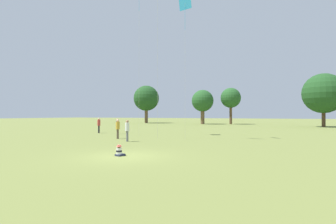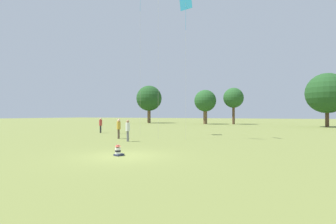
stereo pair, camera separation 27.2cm
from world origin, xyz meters
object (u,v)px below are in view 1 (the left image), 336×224
(person_standing_3, at_px, (127,129))
(distant_tree_2, at_px, (203,101))
(distant_tree_0, at_px, (231,98))
(distant_tree_3, at_px, (146,98))
(seated_toddler, at_px, (119,151))
(person_standing_2, at_px, (118,127))
(person_standing_0, at_px, (117,124))
(distant_tree_1, at_px, (323,93))
(kite_2, at_px, (185,6))
(person_standing_1, at_px, (99,124))

(person_standing_3, height_order, distant_tree_2, distant_tree_2)
(distant_tree_0, height_order, distant_tree_3, distant_tree_3)
(seated_toddler, xyz_separation_m, person_standing_2, (-6.05, 8.21, 0.81))
(person_standing_3, relative_size, distant_tree_2, 0.22)
(distant_tree_2, xyz_separation_m, distant_tree_3, (-16.09, 1.40, 1.14))
(seated_toddler, relative_size, person_standing_0, 0.34)
(distant_tree_1, relative_size, distant_tree_2, 1.19)
(distant_tree_0, bearing_deg, distant_tree_2, -162.22)
(seated_toddler, bearing_deg, person_standing_3, 133.43)
(seated_toddler, bearing_deg, distant_tree_3, 131.01)
(seated_toddler, distance_m, kite_2, 15.44)
(person_standing_1, bearing_deg, person_standing_3, 72.11)
(person_standing_1, bearing_deg, distant_tree_3, -138.09)
(person_standing_3, relative_size, distant_tree_0, 0.21)
(seated_toddler, distance_m, person_standing_0, 16.60)
(kite_2, relative_size, distant_tree_1, 1.34)
(person_standing_0, relative_size, person_standing_2, 0.99)
(distant_tree_0, distance_m, distant_tree_1, 19.42)
(person_standing_2, xyz_separation_m, distant_tree_3, (-20.50, 41.10, 5.52))
(person_standing_0, distance_m, person_standing_2, 6.37)
(kite_2, bearing_deg, distant_tree_3, 1.36)
(distant_tree_1, bearing_deg, distant_tree_0, 157.70)
(person_standing_3, bearing_deg, kite_2, -65.04)
(kite_2, relative_size, distant_tree_3, 1.28)
(seated_toddler, distance_m, distant_tree_0, 50.42)
(seated_toddler, xyz_separation_m, person_standing_0, (-9.82, 13.35, 0.83))
(person_standing_0, relative_size, distant_tree_1, 0.18)
(kite_2, distance_m, distant_tree_2, 39.72)
(person_standing_1, bearing_deg, person_standing_2, 71.99)
(seated_toddler, distance_m, person_standing_3, 7.58)
(person_standing_1, bearing_deg, distant_tree_2, -162.90)
(seated_toddler, relative_size, distant_tree_2, 0.07)
(seated_toddler, xyz_separation_m, distant_tree_2, (-10.47, 47.91, 5.19))
(person_standing_2, relative_size, distant_tree_1, 0.18)
(person_standing_2, bearing_deg, distant_tree_1, -86.82)
(kite_2, distance_m, distant_tree_0, 40.43)
(distant_tree_1, xyz_separation_m, distant_tree_2, (-24.18, 5.38, -0.58))
(person_standing_1, distance_m, kite_2, 16.83)
(seated_toddler, bearing_deg, person_standing_2, 139.11)
(distant_tree_0, xyz_separation_m, distant_tree_2, (-6.21, -1.99, -0.65))
(distant_tree_2, bearing_deg, person_standing_2, -83.66)
(person_standing_3, distance_m, distant_tree_2, 42.18)
(person_standing_1, xyz_separation_m, distant_tree_3, (-13.96, 35.86, 5.49))
(person_standing_1, relative_size, distant_tree_2, 0.23)
(person_standing_0, bearing_deg, distant_tree_2, -95.50)
(distant_tree_0, bearing_deg, person_standing_1, -102.90)
(distant_tree_0, xyz_separation_m, distant_tree_1, (17.97, -7.37, -0.07))
(person_standing_3, relative_size, kite_2, 0.14)
(distant_tree_3, bearing_deg, distant_tree_2, -4.99)
(kite_2, height_order, distant_tree_0, kite_2)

